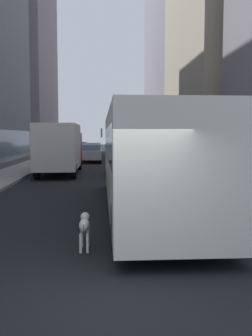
{
  "coord_description": "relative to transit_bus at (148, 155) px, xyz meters",
  "views": [
    {
      "loc": [
        -0.27,
        -5.46,
        2.4
      ],
      "look_at": [
        0.48,
        6.13,
        1.4
      ],
      "focal_mm": 40.86,
      "sensor_mm": 36.0,
      "label": 1
    }
  ],
  "objects": [
    {
      "name": "car_silver_sedan",
      "position": [
        -2.4,
        22.03,
        -0.95
      ],
      "size": [
        1.88,
        4.25,
        1.62
      ],
      "color": "#B7BABF",
      "rests_on": "ground"
    },
    {
      "name": "building_right_far",
      "position": [
        10.7,
        45.7,
        17.91
      ],
      "size": [
        8.93,
        22.6,
        39.4
      ],
      "color": "slate",
      "rests_on": "ground"
    },
    {
      "name": "sidewalk_left",
      "position": [
        -6.9,
        28.47,
        -1.7
      ],
      "size": [
        2.4,
        110.0,
        0.15
      ],
      "primitive_type": "cube",
      "color": "gray",
      "rests_on": "ground"
    },
    {
      "name": "dalmatian_dog",
      "position": [
        -1.83,
        -4.05,
        -1.26
      ],
      "size": [
        0.22,
        0.96,
        0.72
      ],
      "color": "white",
      "rests_on": "ground"
    },
    {
      "name": "building_right_mid",
      "position": [
        10.7,
        23.91,
        7.7
      ],
      "size": [
        9.69,
        17.1,
        18.97
      ],
      "color": "#A0937F",
      "rests_on": "ground"
    },
    {
      "name": "building_left_far",
      "position": [
        -13.1,
        38.03,
        9.42
      ],
      "size": [
        10.33,
        17.92,
        22.42
      ],
      "color": "slate",
      "rests_on": "ground"
    },
    {
      "name": "car_grey_wagon",
      "position": [
        -4.0,
        33.86,
        -0.95
      ],
      "size": [
        1.84,
        4.37,
        1.62
      ],
      "color": "slate",
      "rests_on": "ground"
    },
    {
      "name": "car_red_coupe",
      "position": [
        0.0,
        11.12,
        -0.95
      ],
      "size": [
        1.86,
        4.78,
        1.62
      ],
      "color": "red",
      "rests_on": "ground"
    },
    {
      "name": "ground_plane",
      "position": [
        -1.2,
        28.47,
        -1.78
      ],
      "size": [
        120.0,
        120.0,
        0.0
      ],
      "primitive_type": "plane",
      "color": "black"
    },
    {
      "name": "box_truck",
      "position": [
        -4.0,
        11.71,
        -0.11
      ],
      "size": [
        2.3,
        7.5,
        3.05
      ],
      "color": "#A51919",
      "rests_on": "ground"
    },
    {
      "name": "car_white_van",
      "position": [
        0.0,
        31.83,
        -0.96
      ],
      "size": [
        1.72,
        4.06,
        1.62
      ],
      "color": "silver",
      "rests_on": "ground"
    },
    {
      "name": "car_blue_hatchback",
      "position": [
        -2.4,
        27.78,
        -0.95
      ],
      "size": [
        1.87,
        4.43,
        1.62
      ],
      "color": "#4C6BB7",
      "rests_on": "ground"
    },
    {
      "name": "transit_bus",
      "position": [
        0.0,
        0.0,
        0.0
      ],
      "size": [
        2.78,
        11.53,
        3.05
      ],
      "color": "silver",
      "rests_on": "ground"
    },
    {
      "name": "sidewalk_right",
      "position": [
        4.5,
        28.47,
        -1.7
      ],
      "size": [
        2.4,
        110.0,
        0.15
      ],
      "primitive_type": "cube",
      "color": "#ADA89E",
      "rests_on": "ground"
    }
  ]
}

